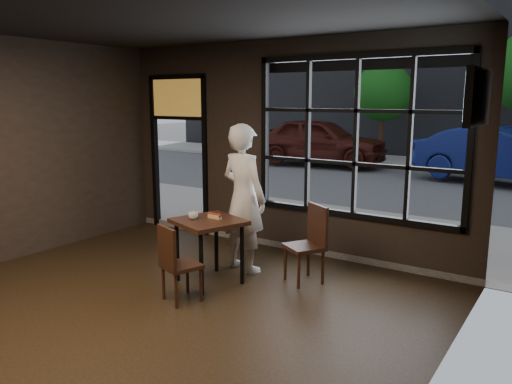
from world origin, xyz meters
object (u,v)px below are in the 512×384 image
Objects in this scene: cafe_table at (209,251)px; man at (244,198)px; navy_car at (501,154)px; chair_near at (181,263)px.

cafe_table is 0.41× the size of man.
navy_car is (1.94, 10.13, 0.43)m from cafe_table.
navy_car is at bearing -79.84° from chair_near.
navy_car reaches higher than chair_near.
chair_near is at bearing -177.76° from navy_car.
chair_near is at bearing -61.58° from cafe_table.
man is 9.67m from navy_car.
man reaches higher than chair_near.
man is (-0.02, 1.29, 0.55)m from chair_near.
navy_car is (1.83, 10.77, 0.39)m from chair_near.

